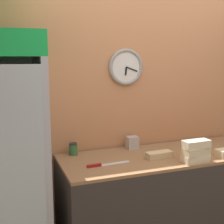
# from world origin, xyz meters

# --- Properties ---
(wall_back) EXTENTS (5.20, 0.09, 2.70)m
(wall_back) POSITION_xyz_m (-0.00, 1.31, 1.35)
(wall_back) COLOR tan
(wall_back) RESTS_ON ground_plane
(prep_counter) EXTENTS (1.96, 0.71, 0.94)m
(prep_counter) POSITION_xyz_m (0.00, 0.91, 0.47)
(prep_counter) COLOR #332D28
(prep_counter) RESTS_ON ground_plane
(sandwich_stack_bottom) EXTENTS (0.24, 0.12, 0.06)m
(sandwich_stack_bottom) POSITION_xyz_m (0.12, 0.63, 0.97)
(sandwich_stack_bottom) COLOR beige
(sandwich_stack_bottom) RESTS_ON prep_counter
(sandwich_stack_middle) EXTENTS (0.25, 0.13, 0.06)m
(sandwich_stack_middle) POSITION_xyz_m (0.12, 0.63, 1.03)
(sandwich_stack_middle) COLOR beige
(sandwich_stack_middle) RESTS_ON sandwich_stack_bottom
(sandwich_stack_top) EXTENTS (0.24, 0.11, 0.06)m
(sandwich_stack_top) POSITION_xyz_m (0.12, 0.63, 1.10)
(sandwich_stack_top) COLOR beige
(sandwich_stack_top) RESTS_ON sandwich_stack_middle
(sandwich_flat_left) EXTENTS (0.25, 0.11, 0.06)m
(sandwich_flat_left) POSITION_xyz_m (-0.12, 0.83, 0.97)
(sandwich_flat_left) COLOR tan
(sandwich_flat_left) RESTS_ON prep_counter
(chefs_knife) EXTENTS (0.38, 0.06, 0.02)m
(chefs_knife) POSITION_xyz_m (-0.65, 0.82, 0.95)
(chefs_knife) COLOR silver
(chefs_knife) RESTS_ON prep_counter
(condiment_jar) EXTENTS (0.08, 0.08, 0.11)m
(condiment_jar) POSITION_xyz_m (-0.81, 1.18, 0.99)
(condiment_jar) COLOR #336B38
(condiment_jar) RESTS_ON prep_counter
(napkin_dispenser) EXTENTS (0.11, 0.09, 0.12)m
(napkin_dispenser) POSITION_xyz_m (-0.22, 1.18, 1.00)
(napkin_dispenser) COLOR #B7B2AD
(napkin_dispenser) RESTS_ON prep_counter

